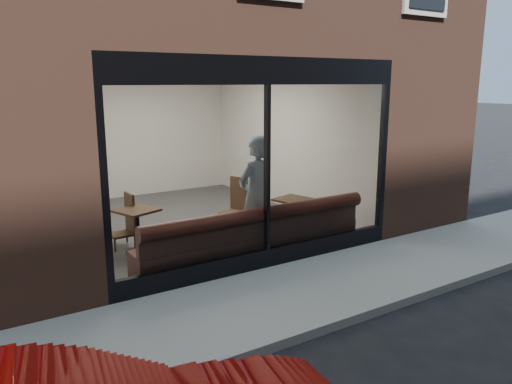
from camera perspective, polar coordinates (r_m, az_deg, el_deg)
ground at (r=6.46m, az=11.72°, el=-13.89°), size 120.00×120.00×0.00m
sidewalk_near at (r=7.13m, az=6.02°, el=-11.02°), size 40.00×2.00×0.01m
kerb_near at (r=6.40m, az=12.07°, el=-13.56°), size 40.00×0.10×0.12m
host_building_pier_right at (r=14.47m, az=0.44°, el=7.57°), size 2.50×12.00×3.20m
host_building_backfill at (r=15.68m, az=-17.46°, el=7.38°), size 5.00×6.00×3.20m
cafe_floor at (r=10.36m, az=-7.93°, el=-3.44°), size 6.00×6.00×0.00m
cafe_ceiling at (r=9.98m, az=-8.49°, el=14.36°), size 6.00×6.00×0.00m
cafe_wall_back at (r=12.81m, az=-13.82°, el=6.57°), size 5.00×0.00×5.00m
cafe_wall_left at (r=9.30m, az=-22.30°, el=3.89°), size 0.00×6.00×6.00m
cafe_wall_right at (r=11.30m, az=3.42°, el=6.16°), size 0.00×6.00×6.00m
storefront_kick at (r=7.86m, az=1.23°, el=-7.53°), size 5.00×0.10×0.30m
storefront_header at (r=7.39m, az=1.33°, el=13.72°), size 5.00×0.10×0.40m
storefront_mullion at (r=7.50m, az=1.28°, el=2.57°), size 0.06×0.10×2.50m
storefront_glass at (r=7.47m, az=1.40°, el=2.54°), size 4.80×0.00×4.80m
banquette at (r=8.15m, az=-0.35°, el=-6.23°), size 4.00×0.55×0.45m
person at (r=8.20m, az=0.02°, el=-0.49°), size 0.82×0.64×2.00m
cafe_table_left at (r=8.56m, az=-13.50°, el=-2.07°), size 0.77×0.77×0.04m
cafe_table_right at (r=9.12m, az=4.31°, el=-0.87°), size 0.73×0.73×0.04m
cafe_chair_left at (r=9.04m, az=-15.20°, el=-4.69°), size 0.40×0.40×0.04m
cafe_chair_right at (r=10.14m, az=-2.48°, el=-2.39°), size 0.61×0.61×0.04m
wall_poster at (r=8.94m, az=-21.64°, el=4.16°), size 0.02×0.61×0.81m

